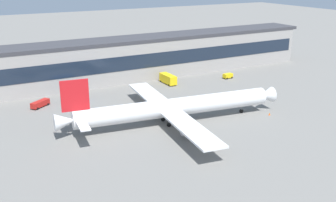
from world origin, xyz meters
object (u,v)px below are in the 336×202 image
at_px(baggage_tug, 228,76).
at_px(traffic_cone_2, 208,140).
at_px(traffic_cone_1, 269,114).
at_px(fuel_truck, 168,79).
at_px(traffic_cone_0, 205,147).
at_px(belt_loader, 40,104).
at_px(catering_truck, 76,93).
at_px(airliner, 172,108).

height_order(baggage_tug, traffic_cone_2, baggage_tug).
bearing_deg(traffic_cone_1, fuel_truck, 101.88).
xyz_separation_m(baggage_tug, traffic_cone_1, (-14.19, -38.32, -0.73)).
distance_m(traffic_cone_0, traffic_cone_2, 3.82).
relative_size(baggage_tug, traffic_cone_2, 6.52).
bearing_deg(belt_loader, baggage_tug, -0.36).
bearing_deg(baggage_tug, catering_truck, 177.49).
bearing_deg(traffic_cone_1, traffic_cone_2, -165.05).
height_order(airliner, catering_truck, airliner).
bearing_deg(traffic_cone_0, baggage_tug, 48.37).
relative_size(airliner, traffic_cone_2, 108.58).
height_order(belt_loader, traffic_cone_0, belt_loader).
xyz_separation_m(belt_loader, fuel_truck, (46.22, 4.30, 0.73)).
xyz_separation_m(catering_truck, belt_loader, (-11.88, -2.09, -1.14)).
bearing_deg(traffic_cone_2, traffic_cone_1, 14.95).
xyz_separation_m(airliner, traffic_cone_1, (27.24, -8.07, -4.07)).
xyz_separation_m(fuel_truck, traffic_cone_0, (-19.30, -52.60, -1.55)).
xyz_separation_m(airliner, baggage_tug, (41.43, 30.25, -3.34)).
relative_size(catering_truck, belt_loader, 1.14).
bearing_deg(fuel_truck, airliner, -117.47).
xyz_separation_m(baggage_tug, belt_loader, (-69.46, 0.43, 0.07)).
bearing_deg(belt_loader, catering_truck, 9.97).
xyz_separation_m(airliner, traffic_cone_0, (-1.11, -17.62, -4.09)).
distance_m(airliner, belt_loader, 41.69).
height_order(baggage_tug, traffic_cone_1, baggage_tug).
bearing_deg(traffic_cone_1, baggage_tug, 69.68).
bearing_deg(traffic_cone_1, airliner, 163.49).
relative_size(belt_loader, traffic_cone_2, 11.09).
relative_size(airliner, belt_loader, 9.79).
relative_size(airliner, traffic_cone_0, 94.34).
bearing_deg(belt_loader, airliner, -47.58).
xyz_separation_m(belt_loader, traffic_cone_1, (55.28, -38.75, -0.79)).
relative_size(catering_truck, traffic_cone_2, 12.61).
xyz_separation_m(airliner, fuel_truck, (18.19, 34.98, -2.54)).
height_order(baggage_tug, traffic_cone_0, baggage_tug).
bearing_deg(traffic_cone_1, traffic_cone_0, -161.39).
relative_size(airliner, traffic_cone_1, 87.05).
distance_m(baggage_tug, traffic_cone_0, 64.04).
height_order(airliner, baggage_tug, airliner).
distance_m(fuel_truck, traffic_cone_1, 44.02).
bearing_deg(traffic_cone_1, belt_loader, 144.97).
bearing_deg(airliner, traffic_cone_2, -83.92).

